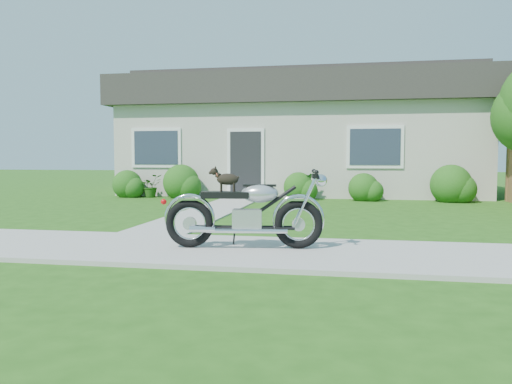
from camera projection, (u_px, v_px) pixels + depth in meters
ground at (221, 251)px, 6.85m from camera, size 80.00×80.00×0.00m
sidewalk at (221, 250)px, 6.85m from camera, size 24.00×2.20×0.04m
walkway at (213, 210)px, 12.03m from camera, size 1.20×8.00×0.03m
house at (302, 134)px, 18.47m from camera, size 12.60×7.03×4.50m
shrub_row at (286, 185)px, 15.19m from camera, size 11.00×1.17×1.17m
potted_plant_left at (151, 186)px, 16.03m from camera, size 0.86×0.87×0.73m
potted_plant_right at (309, 186)px, 15.11m from camera, size 0.62×0.62×0.81m
motorcycle_with_dog at (247, 212)px, 6.82m from camera, size 2.22×0.64×1.10m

